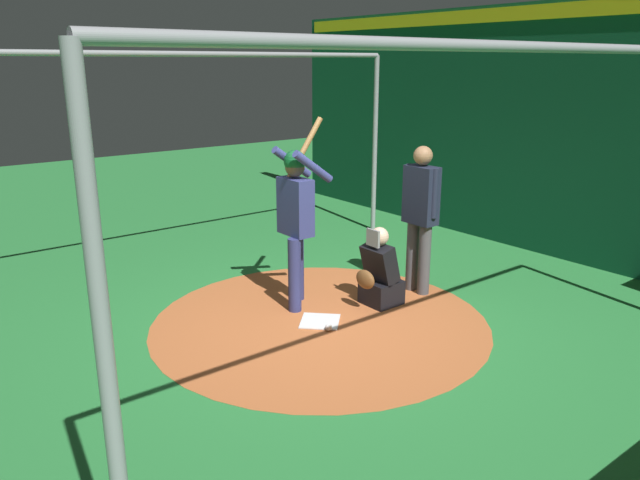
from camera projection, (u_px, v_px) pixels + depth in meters
The scene contains 9 objects.
ground_plane at pixel (320, 322), 6.73m from camera, with size 27.10×27.10×0.00m, color #287A38.
dirt_circle at pixel (320, 322), 6.73m from camera, with size 3.71×3.71×0.01m, color #B76033.
home_plate at pixel (320, 321), 6.73m from camera, with size 0.42×0.42×0.01m, color white.
batter at pixel (296, 212), 6.91m from camera, with size 0.68×0.49×2.17m.
catcher at pixel (379, 275), 7.13m from camera, with size 0.58×0.40×0.95m.
umpire at pixel (420, 211), 7.35m from camera, with size 0.23×0.49×1.82m.
back_wall at pixel (552, 131), 8.75m from camera, with size 0.22×11.10×3.58m.
cage_frame at pixel (320, 133), 6.14m from camera, with size 6.30×5.06×2.90m.
baseball_0 at pixel (329, 327), 6.50m from camera, with size 0.07×0.07×0.07m, color white.
Camera 1 is at (3.83, 4.87, 2.78)m, focal length 34.16 mm.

